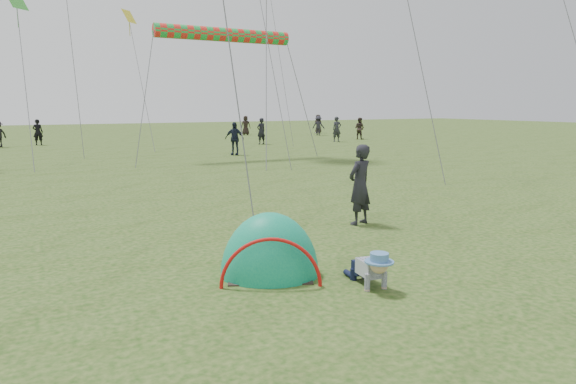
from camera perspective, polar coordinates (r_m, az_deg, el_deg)
name	(u,v)px	position (r m, az deg, el deg)	size (l,w,h in m)	color
ground	(395,308)	(6.87, 11.75, -12.50)	(140.00, 140.00, 0.00)	#153B0C
crawling_toddler	(371,267)	(7.46, 9.25, -8.28)	(0.52, 0.74, 0.57)	black
popup_tent	(270,275)	(7.95, -2.03, -9.17)	(1.50, 1.24, 1.94)	#088066
standing_adult	(360,185)	(11.14, 7.98, 0.81)	(0.63, 0.42, 1.74)	black
crowd_person_0	(38,132)	(37.03, -26.04, 6.00)	(0.61, 0.40, 1.67)	black
crowd_person_2	(234,139)	(26.75, -5.97, 5.92)	(1.00, 0.41, 1.70)	#1D2437
crowd_person_4	(246,125)	(44.78, -4.72, 7.39)	(0.81, 0.52, 1.65)	black
crowd_person_6	(337,129)	(36.52, 5.45, 6.96)	(0.64, 0.42, 1.76)	#27272E
crowd_person_7	(359,129)	(39.19, 7.94, 7.00)	(0.79, 0.62, 1.63)	#332824
crowd_person_9	(318,126)	(44.29, 3.40, 7.38)	(1.06, 0.61, 1.65)	#23212A
crowd_person_12	(261,131)	(34.02, -3.00, 6.77)	(0.63, 0.41, 1.73)	black
crowd_person_16	(318,124)	(47.78, 3.36, 7.58)	(0.83, 0.54, 1.70)	black
rainbow_tube_kite	(224,35)	(25.50, -7.13, 16.95)	(0.64, 0.64, 6.63)	red
diamond_kite_2	(129,16)	(34.41, -17.25, 18.14)	(0.93, 0.93, 0.00)	yellow
diamond_kite_9	(16,0)	(27.40, -27.96, 18.32)	(0.95, 0.95, 0.00)	green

